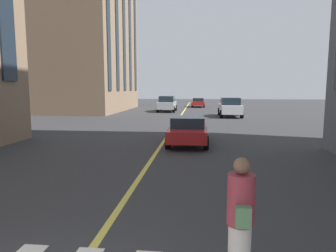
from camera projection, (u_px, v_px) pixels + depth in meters
lane_centre_line at (174, 126)px, 22.14m from camera, size 80.00×0.16×0.01m
car_silver_oncoming at (167, 104)px, 36.06m from camera, size 4.70×2.14×1.88m
car_red_mid at (188, 130)px, 14.81m from camera, size 4.40×1.95×1.37m
car_white_parked_a at (230, 107)px, 29.37m from camera, size 4.70×2.14×1.88m
car_red_far at (198, 102)px, 45.03m from camera, size 4.40×1.95×1.37m
pedestrian_near at (240, 220)px, 4.14m from camera, size 0.50×0.38×1.79m
building_left_far at (92, 38)px, 37.15m from camera, size 16.21×8.33×18.16m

